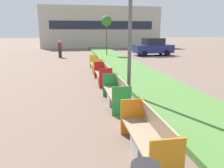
{
  "coord_description": "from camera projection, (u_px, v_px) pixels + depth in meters",
  "views": [
    {
      "loc": [
        -0.52,
        3.02,
        2.61
      ],
      "look_at": [
        0.9,
        11.12,
        0.6
      ],
      "focal_mm": 35.0,
      "sensor_mm": 36.0,
      "label": 1
    }
  ],
  "objects": [
    {
      "name": "bench_red_frame",
      "position": [
        103.0,
        75.0,
        11.23
      ],
      "size": [
        0.65,
        2.33,
        0.94
      ],
      "color": "#9E9B96",
      "rests_on": "ground"
    },
    {
      "name": "parked_car_distant",
      "position": [
        153.0,
        47.0,
        23.6
      ],
      "size": [
        4.32,
        2.08,
        1.86
      ],
      "rotation": [
        0.0,
        0.0,
        0.08
      ],
      "color": "navy",
      "rests_on": "ground"
    },
    {
      "name": "bench_orange_frame",
      "position": [
        147.0,
        140.0,
        4.6
      ],
      "size": [
        0.65,
        2.15,
        0.94
      ],
      "color": "#9E9B96",
      "rests_on": "ground"
    },
    {
      "name": "bench_yellow_frame",
      "position": [
        96.0,
        65.0,
        14.57
      ],
      "size": [
        0.65,
        2.43,
        0.94
      ],
      "color": "#9E9B96",
      "rests_on": "ground"
    },
    {
      "name": "planter_grass_strip",
      "position": [
        159.0,
        88.0,
        9.82
      ],
      "size": [
        2.8,
        120.0,
        0.18
      ],
      "color": "#4C7A38",
      "rests_on": "ground"
    },
    {
      "name": "bench_green_frame",
      "position": [
        116.0,
        95.0,
        7.87
      ],
      "size": [
        0.65,
        2.15,
        0.94
      ],
      "color": "#9E9B96",
      "rests_on": "ground"
    },
    {
      "name": "pedestrian_walking",
      "position": [
        60.0,
        49.0,
        21.76
      ],
      "size": [
        0.53,
        0.24,
        1.71
      ],
      "color": "#232633",
      "rests_on": "ground"
    },
    {
      "name": "building_backdrop",
      "position": [
        99.0,
        28.0,
        37.32
      ],
      "size": [
        18.73,
        8.5,
        6.31
      ],
      "color": "#B2AD9E",
      "rests_on": "ground"
    },
    {
      "name": "sapling_tree_far",
      "position": [
        106.0,
        21.0,
        22.03
      ],
      "size": [
        1.06,
        1.06,
        4.13
      ],
      "color": "brown",
      "rests_on": "ground"
    }
  ]
}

